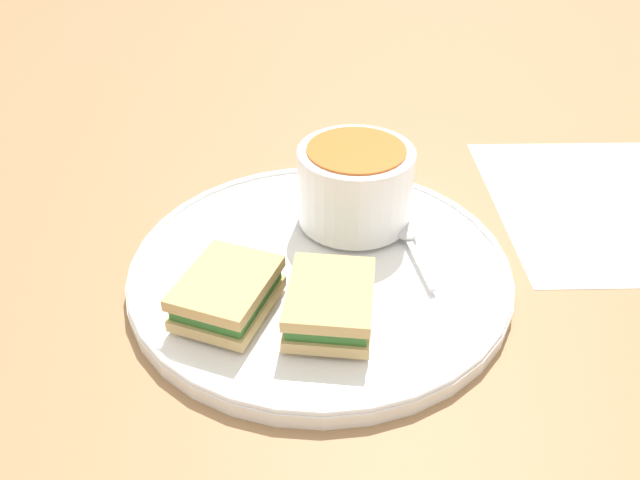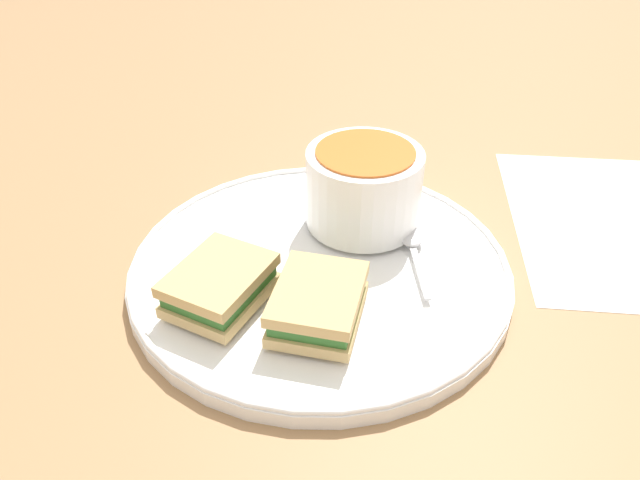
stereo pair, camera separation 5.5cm
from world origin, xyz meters
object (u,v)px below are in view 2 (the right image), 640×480
at_px(sandwich_half_far, 318,303).
at_px(sandwich_half_near, 220,285).
at_px(soup_bowl, 364,187).
at_px(spoon, 411,241).

bearing_deg(sandwich_half_far, sandwich_half_near, 1.95).
height_order(soup_bowl, spoon, soup_bowl).
bearing_deg(sandwich_half_near, soup_bowl, -118.84).
bearing_deg(soup_bowl, sandwich_half_far, 90.57).
distance_m(soup_bowl, sandwich_half_far, 0.15).
height_order(spoon, sandwich_half_far, sandwich_half_far).
distance_m(sandwich_half_near, sandwich_half_far, 0.08).
distance_m(soup_bowl, spoon, 0.07).
bearing_deg(spoon, sandwich_half_far, 135.91).
bearing_deg(sandwich_half_near, spoon, -137.32).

